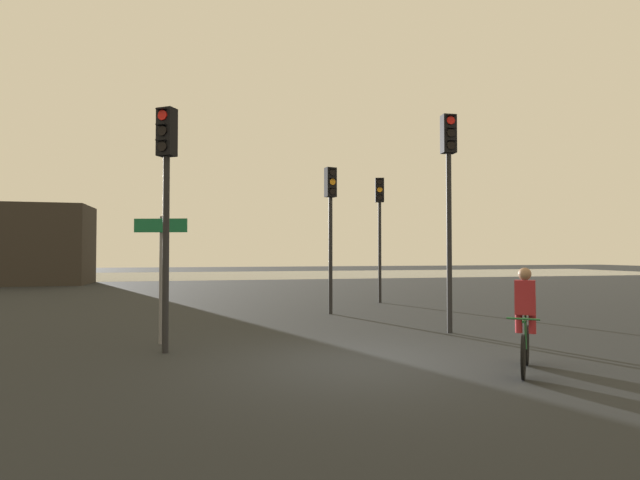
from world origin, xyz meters
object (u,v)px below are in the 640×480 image
Objects in this scene: traffic_light_far_right at (380,216)px; cyclist at (525,319)px; traffic_light_near_left at (166,183)px; traffic_light_center at (331,212)px; distant_building at (11,245)px; traffic_light_near_right at (449,183)px; direction_sign_post at (161,261)px.

traffic_light_far_right is 11.08m from cyclist.
traffic_light_near_left is 6.69m from cyclist.
traffic_light_far_right reaches higher than traffic_light_center.
distant_building is 22.86m from traffic_light_far_right.
traffic_light_near_right is at bearing -61.51° from cyclist.
traffic_light_far_right is 10.64m from traffic_light_near_left.
cyclist is at bearing -173.39° from traffic_light_near_left.
distant_building reaches higher than cyclist.
distant_building is at bearing -48.34° from direction_sign_post.
traffic_light_near_left is at bearing -65.93° from distant_building.
traffic_light_center is 0.98× the size of traffic_light_near_left.
direction_sign_post is 1.60× the size of cyclist.
traffic_light_center is 4.49m from traffic_light_near_right.
distant_building is 1.83× the size of traffic_light_far_right.
direction_sign_post is 6.91m from cyclist.
traffic_light_far_right is 1.02× the size of traffic_light_near_left.
traffic_light_near_left is (-4.48, -4.99, 0.07)m from traffic_light_center.
traffic_light_near_right is 6.66m from direction_sign_post.
traffic_light_near_left is 1.74m from direction_sign_post.
traffic_light_near_right is 4.61m from cyclist.
direction_sign_post is (-6.41, 0.04, -1.80)m from traffic_light_near_right.
traffic_light_center is 6.32m from direction_sign_post.
distant_building is 3.28× the size of direction_sign_post.
direction_sign_post is (10.03, -21.86, -0.65)m from distant_building.
distant_building is 5.26× the size of cyclist.
traffic_light_far_right is 2.88× the size of cyclist.
traffic_light_far_right is at bearing -119.27° from direction_sign_post.
cyclist is at bearing -58.36° from distant_building.
distant_building reaches higher than traffic_light_near_left.
traffic_light_near_left is 6.33m from traffic_light_near_right.
traffic_light_near_right is at bearing 100.45° from traffic_light_center.
traffic_light_near_left is (-7.14, -7.89, -0.06)m from traffic_light_far_right.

